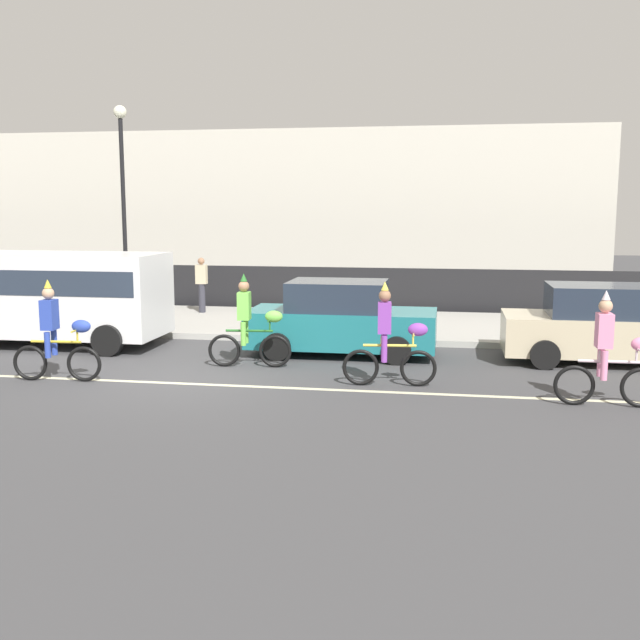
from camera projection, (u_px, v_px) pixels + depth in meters
name	position (u px, v px, depth m)	size (l,w,h in m)	color
ground_plane	(187.00, 377.00, 14.36)	(80.00, 80.00, 0.00)	#424244
road_centre_line	(177.00, 383.00, 13.87)	(36.00, 0.14, 0.01)	beige
sidewalk_curb	(267.00, 323.00, 20.68)	(60.00, 5.00, 0.15)	#ADAAA3
fence_line	(289.00, 289.00, 23.41)	(40.00, 0.08, 1.40)	black
building_backdrop	(253.00, 212.00, 32.02)	(28.00, 8.00, 6.09)	beige
parade_cyclist_cobalt	(56.00, 337.00, 13.95)	(1.72, 0.50, 1.92)	black
parade_cyclist_lime	(250.00, 326.00, 15.18)	(1.72, 0.50, 1.92)	black
parade_cyclist_purple	(391.00, 341.00, 13.57)	(1.72, 0.50, 1.92)	black
parade_cyclist_pink	(610.00, 356.00, 12.16)	(1.72, 0.50, 1.92)	black
parked_van_white	(60.00, 292.00, 17.48)	(5.00, 2.22, 2.18)	white
parked_car_beige	(603.00, 326.00, 15.60)	(4.10, 1.92, 1.64)	beige
parked_car_teal	(341.00, 320.00, 16.46)	(4.10, 1.92, 1.64)	#1E727A
street_lamp_post	(123.00, 180.00, 20.85)	(0.36, 0.36, 5.86)	black
pedestrian_onlooker	(202.00, 283.00, 22.03)	(0.32, 0.20, 1.62)	#33333D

